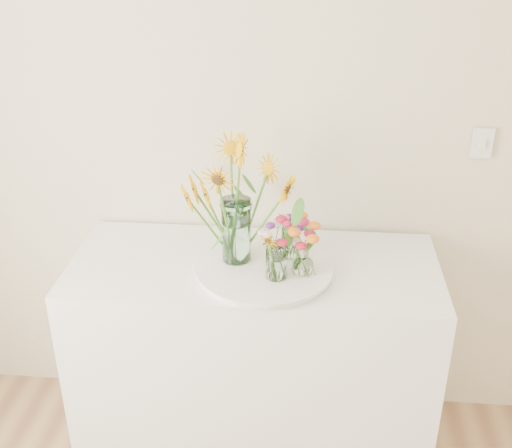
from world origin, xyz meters
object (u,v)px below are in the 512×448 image
tray (264,271)px  small_vase_a (277,262)px  small_vase_c (290,243)px  counter (254,358)px  mason_jar (236,231)px  small_vase_b (303,260)px

tray → small_vase_a: (0.05, -0.07, 0.08)m
small_vase_a → small_vase_c: (0.04, 0.16, -0.01)m
tray → small_vase_c: (0.09, 0.09, 0.07)m
counter → tray: tray is taller
tray → small_vase_a: 0.12m
counter → mason_jar: (-0.06, -0.02, 0.60)m
counter → small_vase_b: (0.18, -0.10, 0.53)m
mason_jar → small_vase_b: size_ratio=2.14×
tray → small_vase_a: size_ratio=3.61×
small_vase_a → small_vase_c: small_vase_a is taller
small_vase_b → mason_jar: bearing=162.9°
small_vase_a → mason_jar: bearing=144.1°
tray → small_vase_b: 0.16m
counter → small_vase_b: size_ratio=12.05×
counter → tray: size_ratio=2.91×
tray → small_vase_c: size_ratio=4.10×
small_vase_c → small_vase_b: bearing=-68.0°
mason_jar → small_vase_c: mason_jar is taller
counter → small_vase_c: 0.55m
mason_jar → small_vase_a: mason_jar is taller
small_vase_a → tray: bearing=126.1°
mason_jar → small_vase_a: size_ratio=1.87×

